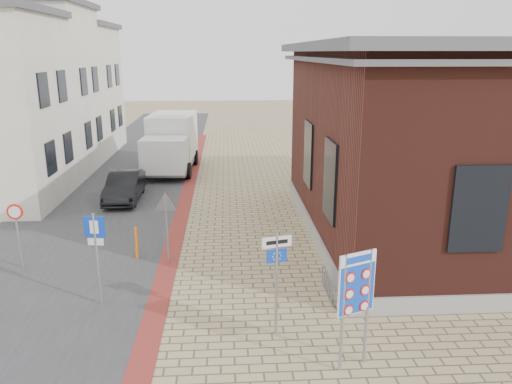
{
  "coord_description": "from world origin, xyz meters",
  "views": [
    {
      "loc": [
        -0.1,
        -10.21,
        6.47
      ],
      "look_at": [
        0.81,
        4.98,
        2.2
      ],
      "focal_mm": 35.0,
      "sensor_mm": 36.0,
      "label": 1
    }
  ],
  "objects_px": {
    "border_sign": "(357,286)",
    "parking_sign": "(96,243)",
    "bollard": "(137,243)",
    "box_truck": "(171,143)",
    "essen_sign": "(276,266)",
    "sedan": "(125,186)"
  },
  "relations": [
    {
      "from": "parking_sign",
      "to": "bollard",
      "type": "relative_size",
      "value": 2.34
    },
    {
      "from": "parking_sign",
      "to": "bollard",
      "type": "bearing_deg",
      "value": 89.64
    },
    {
      "from": "box_truck",
      "to": "essen_sign",
      "type": "distance_m",
      "value": 17.77
    },
    {
      "from": "essen_sign",
      "to": "sedan",
      "type": "bearing_deg",
      "value": 102.08
    },
    {
      "from": "box_truck",
      "to": "essen_sign",
      "type": "xyz_separation_m",
      "value": [
        4.19,
        -17.27,
        0.15
      ]
    },
    {
      "from": "essen_sign",
      "to": "parking_sign",
      "type": "height_order",
      "value": "essen_sign"
    },
    {
      "from": "bollard",
      "to": "box_truck",
      "type": "bearing_deg",
      "value": 90.65
    },
    {
      "from": "sedan",
      "to": "essen_sign",
      "type": "relative_size",
      "value": 1.48
    },
    {
      "from": "box_truck",
      "to": "essen_sign",
      "type": "bearing_deg",
      "value": -73.44
    },
    {
      "from": "border_sign",
      "to": "parking_sign",
      "type": "bearing_deg",
      "value": 129.27
    },
    {
      "from": "box_truck",
      "to": "parking_sign",
      "type": "distance_m",
      "value": 15.57
    },
    {
      "from": "essen_sign",
      "to": "parking_sign",
      "type": "distance_m",
      "value": 4.81
    },
    {
      "from": "box_truck",
      "to": "bollard",
      "type": "height_order",
      "value": "box_truck"
    },
    {
      "from": "sedan",
      "to": "border_sign",
      "type": "height_order",
      "value": "border_sign"
    },
    {
      "from": "essen_sign",
      "to": "bollard",
      "type": "distance_m",
      "value": 6.32
    },
    {
      "from": "essen_sign",
      "to": "box_truck",
      "type": "bearing_deg",
      "value": 89.31
    },
    {
      "from": "box_truck",
      "to": "border_sign",
      "type": "height_order",
      "value": "box_truck"
    },
    {
      "from": "sedan",
      "to": "parking_sign",
      "type": "height_order",
      "value": "parking_sign"
    },
    {
      "from": "parking_sign",
      "to": "bollard",
      "type": "xyz_separation_m",
      "value": [
        0.45,
        3.0,
        -1.19
      ]
    },
    {
      "from": "sedan",
      "to": "box_truck",
      "type": "height_order",
      "value": "box_truck"
    },
    {
      "from": "border_sign",
      "to": "bollard",
      "type": "bearing_deg",
      "value": 108.86
    },
    {
      "from": "sedan",
      "to": "box_truck",
      "type": "xyz_separation_m",
      "value": [
        1.53,
        5.75,
        0.96
      ]
    }
  ]
}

